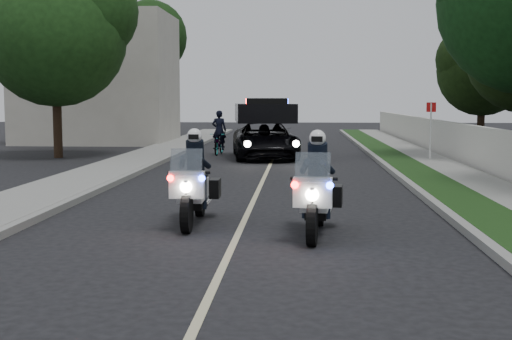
{
  "coord_description": "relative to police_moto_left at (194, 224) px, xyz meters",
  "views": [
    {
      "loc": [
        1.1,
        -10.94,
        2.4
      ],
      "look_at": [
        0.22,
        2.47,
        1.0
      ],
      "focal_mm": 47.76,
      "sensor_mm": 36.0,
      "label": 1
    }
  ],
  "objects": [
    {
      "name": "sign_post",
      "position": [
        6.94,
        13.11,
        0.0
      ],
      "size": [
        0.49,
        0.49,
        2.36
      ],
      "primitive_type": null,
      "rotation": [
        0.0,
        0.0,
        -0.43
      ],
      "color": "#A2180B",
      "rests_on": "ground"
    },
    {
      "name": "tree_right_e",
      "position": [
        10.89,
        21.24,
        0.0
      ],
      "size": [
        5.76,
        5.76,
        7.36
      ],
      "primitive_type": null,
      "rotation": [
        0.0,
        0.0,
        0.39
      ],
      "color": "black",
      "rests_on": "ground"
    },
    {
      "name": "curb_left",
      "position": [
        -3.16,
        8.07,
        0.07
      ],
      "size": [
        0.2,
        60.0,
        0.15
      ],
      "primitive_type": "cube",
      "color": "gray",
      "rests_on": "ground"
    },
    {
      "name": "property_wall",
      "position": [
        8.04,
        8.07,
        0.75
      ],
      "size": [
        0.22,
        60.0,
        1.5
      ],
      "primitive_type": "cube",
      "color": "beige",
      "rests_on": "ground"
    },
    {
      "name": "cyclist",
      "position": [
        -1.47,
        16.47,
        0.0
      ],
      "size": [
        0.65,
        0.46,
        1.73
      ],
      "primitive_type": "imported",
      "rotation": [
        0.0,
        0.0,
        3.07
      ],
      "color": "black",
      "rests_on": "ground"
    },
    {
      "name": "tree_left_near",
      "position": [
        -7.91,
        14.46,
        0.0
      ],
      "size": [
        7.63,
        7.63,
        9.68
      ],
      "primitive_type": null,
      "rotation": [
        0.0,
        0.0,
        -0.41
      ],
      "color": "#1B4115",
      "rests_on": "ground"
    },
    {
      "name": "police_moto_left",
      "position": [
        0.0,
        0.0,
        0.0
      ],
      "size": [
        0.79,
        2.18,
        1.85
      ],
      "primitive_type": null,
      "rotation": [
        0.0,
        0.0,
        0.01
      ],
      "color": "silver",
      "rests_on": "ground"
    },
    {
      "name": "bicycle",
      "position": [
        -1.47,
        16.47,
        0.0
      ],
      "size": [
        0.74,
        1.82,
        0.93
      ],
      "primitive_type": "imported",
      "rotation": [
        0.0,
        0.0,
        -0.07
      ],
      "color": "black",
      "rests_on": "ground"
    },
    {
      "name": "sidewalk_right",
      "position": [
        7.04,
        8.07,
        0.08
      ],
      "size": [
        1.4,
        60.0,
        0.16
      ],
      "primitive_type": "cube",
      "color": "gray",
      "rests_on": "ground"
    },
    {
      "name": "police_suv",
      "position": [
        0.61,
        14.75,
        0.0
      ],
      "size": [
        3.14,
        5.65,
        2.62
      ],
      "primitive_type": "imported",
      "rotation": [
        0.0,
        0.0,
        0.12
      ],
      "color": "black",
      "rests_on": "ground"
    },
    {
      "name": "sidewalk_left",
      "position": [
        -4.26,
        8.07,
        0.08
      ],
      "size": [
        2.0,
        60.0,
        0.16
      ],
      "primitive_type": "cube",
      "color": "gray",
      "rests_on": "ground"
    },
    {
      "name": "grass_verge",
      "position": [
        5.74,
        8.07,
        0.08
      ],
      "size": [
        1.2,
        60.0,
        0.16
      ],
      "primitive_type": "cube",
      "color": "#193814",
      "rests_on": "ground"
    },
    {
      "name": "ground",
      "position": [
        0.94,
        -1.93,
        0.0
      ],
      "size": [
        120.0,
        120.0,
        0.0
      ],
      "primitive_type": "plane",
      "color": "black",
      "rests_on": "ground"
    },
    {
      "name": "police_moto_right",
      "position": [
        2.33,
        -0.92,
        0.0
      ],
      "size": [
        0.97,
        2.26,
        1.87
      ],
      "primitive_type": null,
      "rotation": [
        0.0,
        0.0,
        -0.09
      ],
      "color": "silver",
      "rests_on": "ground"
    },
    {
      "name": "tree_left_far",
      "position": [
        -8.23,
        28.0,
        0.0
      ],
      "size": [
        7.42,
        7.42,
        9.89
      ],
      "primitive_type": null,
      "rotation": [
        0.0,
        0.0,
        -0.3
      ],
      "color": "#163410",
      "rests_on": "ground"
    },
    {
      "name": "curb_right",
      "position": [
        5.04,
        8.07,
        0.07
      ],
      "size": [
        0.2,
        60.0,
        0.15
      ],
      "primitive_type": "cube",
      "color": "gray",
      "rests_on": "ground"
    },
    {
      "name": "lane_marking",
      "position": [
        0.94,
        8.07,
        0.0
      ],
      "size": [
        0.12,
        50.0,
        0.01
      ],
      "primitive_type": "cube",
      "color": "#BFB78C",
      "rests_on": "ground"
    },
    {
      "name": "building_far",
      "position": [
        -9.06,
        24.07,
        3.5
      ],
      "size": [
        8.0,
        6.0,
        7.0
      ],
      "primitive_type": "cube",
      "color": "#A8A396",
      "rests_on": "ground"
    }
  ]
}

